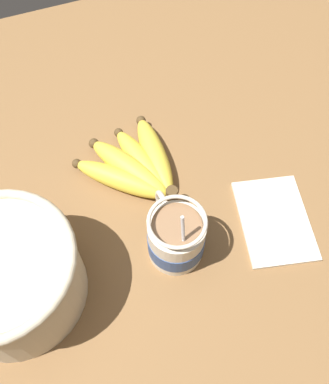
{
  "coord_description": "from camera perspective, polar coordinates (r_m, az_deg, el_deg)",
  "views": [
    {
      "loc": [
        -27.71,
        13.5,
        66.49
      ],
      "look_at": [
        5.15,
        0.75,
        7.18
      ],
      "focal_mm": 40.0,
      "sensor_mm": 36.0,
      "label": 1
    }
  ],
  "objects": [
    {
      "name": "napkin",
      "position": [
        0.74,
        14.44,
        -3.64
      ],
      "size": [
        18.14,
        14.6,
        0.6
      ],
      "color": "beige",
      "rests_on": "table"
    },
    {
      "name": "table",
      "position": [
        0.72,
        2.05,
        -5.51
      ],
      "size": [
        129.08,
        129.08,
        2.52
      ],
      "color": "brown",
      "rests_on": "ground"
    },
    {
      "name": "banana_bunch",
      "position": [
        0.75,
        -3.76,
        3.53
      ],
      "size": [
        19.49,
        17.12,
        4.42
      ],
      "color": "#4C381E",
      "rests_on": "table"
    },
    {
      "name": "woven_basket",
      "position": [
        0.65,
        -20.35,
        -10.49
      ],
      "size": [
        21.71,
        21.71,
        12.91
      ],
      "color": "beige",
      "rests_on": "table"
    },
    {
      "name": "coffee_mug",
      "position": [
        0.65,
        1.52,
        -6.11
      ],
      "size": [
        12.69,
        8.86,
        14.47
      ],
      "color": "beige",
      "rests_on": "table"
    }
  ]
}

